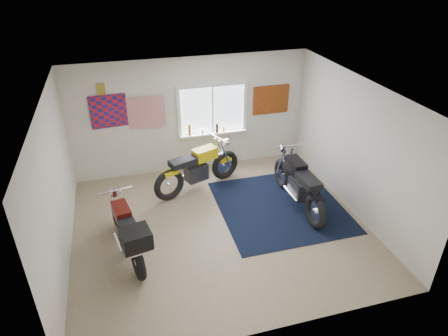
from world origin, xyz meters
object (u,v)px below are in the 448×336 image
object	(u,v)px
yellow_triumph	(198,169)
maroon_tourer	(128,233)
navy_rug	(280,206)
black_chrome_bike	(298,185)

from	to	relation	value
yellow_triumph	maroon_tourer	distance (m)	2.51
navy_rug	yellow_triumph	bearing A→B (deg)	141.58
navy_rug	maroon_tourer	world-z (taller)	maroon_tourer
navy_rug	yellow_triumph	size ratio (longest dim) A/B	1.24
black_chrome_bike	maroon_tourer	distance (m)	3.54
maroon_tourer	black_chrome_bike	bearing A→B (deg)	-89.43
yellow_triumph	black_chrome_bike	distance (m)	2.21
black_chrome_bike	maroon_tourer	world-z (taller)	black_chrome_bike
black_chrome_bike	maroon_tourer	bearing A→B (deg)	100.21
maroon_tourer	navy_rug	bearing A→B (deg)	-87.60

